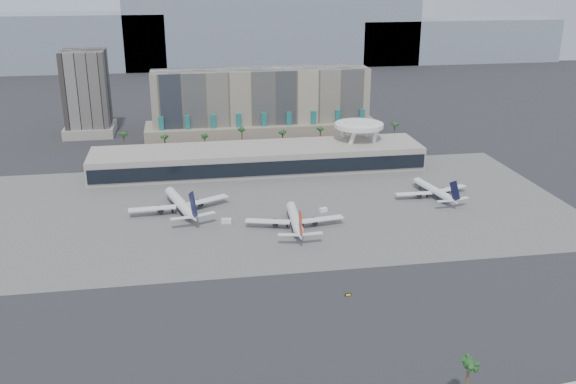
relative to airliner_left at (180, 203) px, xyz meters
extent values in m
plane|color=#232326|center=(40.46, -55.43, -4.00)|extent=(900.00, 900.00, 0.00)
cube|color=#5B5B59|center=(40.46, -0.43, -3.97)|extent=(260.00, 130.00, 0.06)
cube|color=gray|center=(-139.54, 414.57, 23.50)|extent=(260.00, 60.00, 55.00)
cube|color=gray|center=(100.46, 414.57, 31.00)|extent=(300.00, 60.00, 70.00)
cube|color=gray|center=(300.46, 414.57, 18.50)|extent=(220.00, 60.00, 45.00)
cube|color=tan|center=(50.46, 119.57, 17.00)|extent=(130.00, 22.00, 42.00)
cube|color=tan|center=(50.46, 117.57, 1.00)|extent=(140.00, 30.00, 10.00)
cube|color=#1F6B6C|center=(-9.54, 107.57, 5.00)|extent=(3.00, 2.00, 18.00)
cube|color=#1F6B6C|center=(5.46, 107.57, 5.00)|extent=(3.00, 2.00, 18.00)
cube|color=#1F6B6C|center=(20.46, 107.57, 5.00)|extent=(3.00, 2.00, 18.00)
cube|color=#1F6B6C|center=(35.46, 107.57, 5.00)|extent=(3.00, 2.00, 18.00)
cube|color=#1F6B6C|center=(50.46, 107.57, 5.00)|extent=(3.00, 2.00, 18.00)
cube|color=#1F6B6C|center=(65.46, 107.57, 5.00)|extent=(3.00, 2.00, 18.00)
cube|color=#1F6B6C|center=(80.46, 107.57, 5.00)|extent=(3.00, 2.00, 18.00)
cube|color=#1F6B6C|center=(95.46, 107.57, 5.00)|extent=(3.00, 2.00, 18.00)
cube|color=#1F6B6C|center=(110.46, 107.57, 5.00)|extent=(3.00, 2.00, 18.00)
cube|color=black|center=(-54.54, 144.57, 22.00)|extent=(26.00, 26.00, 52.00)
cube|color=#B6ACA0|center=(-54.54, 144.57, -1.00)|extent=(30.00, 30.00, 6.00)
cube|color=#B6ACA0|center=(40.46, 54.57, 2.00)|extent=(170.00, 32.00, 12.00)
cube|color=black|center=(40.46, 38.37, 1.50)|extent=(168.00, 0.60, 7.00)
cube|color=black|center=(40.46, 54.57, 9.25)|extent=(170.00, 12.00, 2.50)
cylinder|color=white|center=(101.82, 66.93, 7.00)|extent=(6.98, 6.99, 21.89)
cylinder|color=white|center=(89.09, 66.93, 7.00)|extent=(6.98, 6.99, 21.89)
cylinder|color=white|center=(89.09, 54.20, 7.00)|extent=(6.98, 6.99, 21.89)
cylinder|color=white|center=(101.82, 54.20, 7.00)|extent=(6.98, 6.99, 21.89)
cylinder|color=white|center=(95.46, 60.57, 16.00)|extent=(26.00, 26.00, 2.20)
cylinder|color=white|center=(95.46, 60.57, 17.30)|extent=(16.00, 16.00, 1.20)
cylinder|color=brown|center=(-29.54, 89.57, 2.00)|extent=(0.70, 0.70, 12.00)
sphere|color=#204C1E|center=(-29.54, 89.57, 7.70)|extent=(2.80, 2.80, 2.80)
cylinder|color=brown|center=(-7.54, 89.57, 2.00)|extent=(0.70, 0.70, 12.00)
sphere|color=#204C1E|center=(-7.54, 89.57, 7.70)|extent=(2.80, 2.80, 2.80)
cylinder|color=brown|center=(14.46, 89.57, 2.00)|extent=(0.70, 0.70, 12.00)
sphere|color=#204C1E|center=(14.46, 89.57, 7.70)|extent=(2.80, 2.80, 2.80)
cylinder|color=brown|center=(35.46, 89.57, 2.00)|extent=(0.70, 0.70, 12.00)
sphere|color=#204C1E|center=(35.46, 89.57, 7.70)|extent=(2.80, 2.80, 2.80)
cylinder|color=brown|center=(58.46, 89.57, 2.00)|extent=(0.70, 0.70, 12.00)
sphere|color=#204C1E|center=(58.46, 89.57, 7.70)|extent=(2.80, 2.80, 2.80)
cylinder|color=brown|center=(80.46, 89.57, 2.00)|extent=(0.70, 0.70, 12.00)
sphere|color=#204C1E|center=(80.46, 89.57, 7.70)|extent=(2.80, 2.80, 2.80)
cylinder|color=brown|center=(102.46, 89.57, 2.00)|extent=(0.70, 0.70, 12.00)
sphere|color=#204C1E|center=(102.46, 89.57, 7.70)|extent=(2.80, 2.80, 2.80)
cylinder|color=brown|center=(125.46, 89.57, 2.00)|extent=(0.70, 0.70, 12.00)
sphere|color=#204C1E|center=(125.46, 89.57, 7.70)|extent=(2.80, 2.80, 2.80)
cylinder|color=white|center=(-0.53, 1.90, -0.03)|extent=(12.34, 30.19, 4.42)
cylinder|color=black|center=(-0.53, 1.90, -0.19)|extent=(12.10, 29.59, 4.33)
cone|color=white|center=(-5.17, 18.53, -0.03)|extent=(5.59, 5.97, 4.42)
cone|color=white|center=(4.70, -16.86, 0.31)|extent=(6.92, 10.76, 4.42)
cube|color=white|center=(-11.93, -2.43, -0.69)|extent=(20.11, 5.65, 0.39)
cube|color=white|center=(11.46, 4.10, -0.69)|extent=(19.66, 13.11, 0.39)
cylinder|color=black|center=(-8.89, -1.01, -1.79)|extent=(3.53, 4.91, 2.43)
cylinder|color=black|center=(8.13, 3.74, -1.79)|extent=(3.53, 4.91, 2.43)
cube|color=black|center=(5.15, -18.46, 6.05)|extent=(3.22, 9.80, 11.62)
cube|color=white|center=(0.21, -19.26, 0.86)|extent=(9.07, 3.57, 0.28)
cube|color=white|center=(9.78, -16.59, 0.86)|extent=(9.07, 5.76, 0.28)
cylinder|color=black|center=(-3.68, 13.21, -3.12)|extent=(0.55, 0.55, 1.77)
cylinder|color=black|center=(-3.64, -0.12, -3.12)|extent=(0.77, 0.77, 1.77)
cylinder|color=black|center=(3.17, 1.78, -3.12)|extent=(0.77, 0.77, 1.77)
cylinder|color=white|center=(45.76, -23.51, -0.38)|extent=(5.66, 27.65, 4.03)
cylinder|color=black|center=(45.76, -23.51, -0.53)|extent=(5.54, 27.09, 3.95)
cone|color=white|center=(46.70, -7.80, -0.38)|extent=(4.29, 4.76, 4.03)
cone|color=white|center=(44.70, -41.23, -0.07)|extent=(4.56, 9.28, 4.03)
cube|color=white|center=(34.65, -23.86, -0.98)|extent=(18.53, 8.70, 0.35)
cube|color=white|center=(56.75, -25.18, -0.98)|extent=(18.51, 6.68, 0.35)
cylinder|color=black|center=(37.69, -23.53, -1.99)|extent=(2.45, 4.15, 2.21)
cylinder|color=black|center=(53.77, -24.49, -1.99)|extent=(2.45, 4.15, 2.21)
cube|color=#BB3415|center=(44.61, -42.74, 5.16)|extent=(1.05, 9.15, 10.60)
cube|color=white|center=(40.12, -41.97, 0.43)|extent=(8.33, 3.76, 0.25)
cube|color=white|center=(49.16, -42.51, 0.43)|extent=(8.20, 2.85, 0.25)
cylinder|color=black|center=(46.40, -12.82, -3.19)|extent=(0.50, 0.50, 1.61)
cylinder|color=black|center=(42.49, -24.32, -3.19)|extent=(0.70, 0.70, 1.61)
cylinder|color=black|center=(48.91, -24.71, -3.19)|extent=(0.70, 0.70, 1.61)
cylinder|color=white|center=(114.31, 1.48, -0.70)|extent=(8.40, 25.27, 3.67)
cylinder|color=black|center=(114.31, 1.48, -0.83)|extent=(8.24, 24.76, 3.60)
cone|color=white|center=(111.56, 15.56, -0.70)|extent=(4.39, 4.76, 3.67)
cone|color=white|center=(117.42, -14.40, -0.42)|extent=(5.19, 8.81, 3.67)
cube|color=white|center=(104.58, -1.36, -1.25)|extent=(16.57, 3.94, 0.32)
cube|color=white|center=(124.39, 2.52, -1.25)|extent=(16.63, 9.85, 0.32)
cylinder|color=black|center=(107.20, -0.38, -2.16)|extent=(2.69, 3.99, 2.02)
cylinder|color=black|center=(121.60, 2.44, -2.16)|extent=(2.69, 3.99, 2.02)
cube|color=black|center=(117.68, -15.75, 4.35)|extent=(2.05, 8.26, 9.66)
cube|color=white|center=(113.54, -16.09, 0.04)|extent=(7.44, 2.41, 0.23)
cube|color=white|center=(121.64, -14.51, 0.04)|extent=(7.60, 4.30, 0.23)
cylinder|color=black|center=(112.44, 11.06, -3.27)|extent=(0.46, 0.46, 1.47)
cylinder|color=black|center=(111.61, 0.02, -3.27)|extent=(0.64, 0.64, 1.47)
cylinder|color=black|center=(117.37, 1.14, -3.27)|extent=(0.64, 0.64, 1.47)
cube|color=white|center=(18.48, -15.89, -3.00)|extent=(4.40, 2.73, 2.00)
cube|color=white|center=(60.74, -9.82, -3.13)|extent=(3.79, 2.85, 1.73)
cube|color=black|center=(52.58, -83.98, -3.52)|extent=(2.13, 0.44, 0.96)
cube|color=yellow|center=(52.58, -84.15, -3.52)|extent=(1.54, 0.16, 0.58)
cylinder|color=black|center=(51.81, -83.98, -3.71)|extent=(0.12, 0.12, 0.58)
cylinder|color=black|center=(53.35, -83.98, -3.71)|extent=(0.12, 0.12, 0.58)
cylinder|color=brown|center=(66.88, -141.38, 2.02)|extent=(0.70, 0.70, 12.03)
sphere|color=#204C1E|center=(66.88, -141.38, 7.73)|extent=(2.80, 2.80, 2.80)
camera|label=1|loc=(3.11, -261.91, 97.33)|focal=40.00mm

